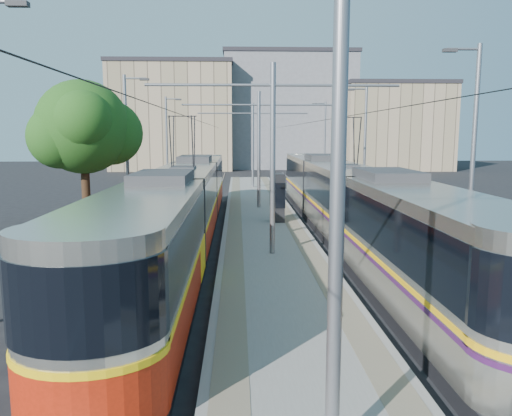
{
  "coord_description": "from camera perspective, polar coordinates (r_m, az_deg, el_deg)",
  "views": [
    {
      "loc": [
        -1.29,
        -10.37,
        4.74
      ],
      "look_at": [
        -0.51,
        10.89,
        1.6
      ],
      "focal_mm": 35.0,
      "sensor_mm": 36.0,
      "label": 1
    }
  ],
  "objects": [
    {
      "name": "building_centre",
      "position": [
        74.8,
        3.55,
        10.91
      ],
      "size": [
        18.36,
        14.28,
        16.08
      ],
      "color": "gray",
      "rests_on": "ground"
    },
    {
      "name": "ground",
      "position": [
        11.48,
        4.73,
        -16.03
      ],
      "size": [
        160.0,
        160.0,
        0.0
      ],
      "primitive_type": "plane",
      "color": "black",
      "rests_on": "ground"
    },
    {
      "name": "tactile_strip_left",
      "position": [
        27.73,
        -2.41,
        -0.82
      ],
      "size": [
        0.7,
        50.0,
        0.01
      ],
      "primitive_type": "cube",
      "color": "gray",
      "rests_on": "platform"
    },
    {
      "name": "shelter",
      "position": [
        25.68,
        2.45,
        1.34
      ],
      "size": [
        0.74,
        1.14,
        2.46
      ],
      "rotation": [
        0.0,
        0.0,
        0.05
      ],
      "color": "black",
      "rests_on": "platform"
    },
    {
      "name": "catenary",
      "position": [
        24.56,
        0.92,
        7.89
      ],
      "size": [
        9.2,
        70.0,
        7.0
      ],
      "color": "gray",
      "rests_on": "platform"
    },
    {
      "name": "tram_right",
      "position": [
        23.1,
        10.14,
        1.09
      ],
      "size": [
        2.43,
        31.82,
        5.5
      ],
      "color": "black",
      "rests_on": "ground"
    },
    {
      "name": "platform",
      "position": [
        27.78,
        0.59,
        -1.11
      ],
      "size": [
        4.0,
        50.0,
        0.3
      ],
      "primitive_type": "cube",
      "color": "gray",
      "rests_on": "ground"
    },
    {
      "name": "rails",
      "position": [
        27.81,
        0.59,
        -1.39
      ],
      "size": [
        8.71,
        70.0,
        0.03
      ],
      "color": "gray",
      "rests_on": "ground"
    },
    {
      "name": "tree",
      "position": [
        26.55,
        -18.42,
        8.57
      ],
      "size": [
        5.11,
        4.72,
        7.42
      ],
      "color": "#382314",
      "rests_on": "ground"
    },
    {
      "name": "tram_left",
      "position": [
        21.6,
        -8.22,
        0.24
      ],
      "size": [
        2.43,
        29.52,
        5.5
      ],
      "color": "black",
      "rests_on": "ground"
    },
    {
      "name": "street_lamps",
      "position": [
        31.4,
        0.25,
        7.38
      ],
      "size": [
        15.18,
        38.22,
        8.0
      ],
      "color": "gray",
      "rests_on": "ground"
    },
    {
      "name": "building_right",
      "position": [
        71.62,
        15.38,
        8.97
      ],
      "size": [
        14.28,
        10.2,
        11.64
      ],
      "color": "tan",
      "rests_on": "ground"
    },
    {
      "name": "building_left",
      "position": [
        70.95,
        -9.31,
        10.24
      ],
      "size": [
        16.32,
        12.24,
        14.31
      ],
      "color": "tan",
      "rests_on": "ground"
    },
    {
      "name": "tactile_strip_right",
      "position": [
        27.86,
        3.57,
        -0.78
      ],
      "size": [
        0.7,
        50.0,
        0.01
      ],
      "primitive_type": "cube",
      "color": "gray",
      "rests_on": "platform"
    }
  ]
}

